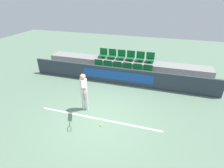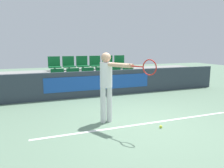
{
  "view_description": "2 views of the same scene",
  "coord_description": "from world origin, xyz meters",
  "px_view_note": "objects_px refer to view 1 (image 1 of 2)",
  "views": [
    {
      "loc": [
        2.13,
        -5.1,
        4.5
      ],
      "look_at": [
        0.13,
        1.53,
        0.84
      ],
      "focal_mm": 28.0,
      "sensor_mm": 36.0,
      "label": 1
    },
    {
      "loc": [
        -2.45,
        -4.28,
        1.81
      ],
      "look_at": [
        -0.1,
        1.83,
        0.67
      ],
      "focal_mm": 35.0,
      "sensor_mm": 36.0,
      "label": 2
    }
  ],
  "objects_px": {
    "stadium_chair_2": "(117,67)",
    "stadium_chair_9": "(131,56)",
    "stadium_chair_1": "(107,66)",
    "stadium_chair_7": "(112,55)",
    "stadium_chair_8": "(121,55)",
    "stadium_chair_10": "(140,57)",
    "tennis_player": "(84,89)",
    "stadium_chair_11": "(150,58)",
    "stadium_chair_0": "(98,65)",
    "stadium_chair_5": "(148,71)",
    "stadium_chair_6": "(103,54)",
    "stadium_chair_3": "(127,69)",
    "stadium_chair_4": "(137,70)",
    "tennis_ball": "(101,125)"
  },
  "relations": [
    {
      "from": "stadium_chair_10",
      "to": "stadium_chair_0",
      "type": "bearing_deg",
      "value": -157.63
    },
    {
      "from": "tennis_player",
      "to": "stadium_chair_3",
      "type": "bearing_deg",
      "value": 46.96
    },
    {
      "from": "stadium_chair_2",
      "to": "stadium_chair_10",
      "type": "distance_m",
      "value": 1.56
    },
    {
      "from": "stadium_chair_3",
      "to": "stadium_chair_11",
      "type": "bearing_deg",
      "value": 39.46
    },
    {
      "from": "stadium_chair_6",
      "to": "tennis_player",
      "type": "bearing_deg",
      "value": -80.68
    },
    {
      "from": "stadium_chair_5",
      "to": "stadium_chair_8",
      "type": "height_order",
      "value": "stadium_chair_8"
    },
    {
      "from": "stadium_chair_0",
      "to": "stadium_chair_10",
      "type": "height_order",
      "value": "stadium_chair_10"
    },
    {
      "from": "stadium_chair_2",
      "to": "tennis_ball",
      "type": "xyz_separation_m",
      "value": [
        0.53,
        -4.21,
        -0.62
      ]
    },
    {
      "from": "stadium_chair_4",
      "to": "stadium_chair_5",
      "type": "xyz_separation_m",
      "value": [
        0.58,
        0.0,
        0.0
      ]
    },
    {
      "from": "stadium_chair_5",
      "to": "stadium_chair_6",
      "type": "xyz_separation_m",
      "value": [
        -2.9,
        0.96,
        0.41
      ]
    },
    {
      "from": "stadium_chair_1",
      "to": "tennis_player",
      "type": "height_order",
      "value": "tennis_player"
    },
    {
      "from": "stadium_chair_1",
      "to": "stadium_chair_6",
      "type": "height_order",
      "value": "stadium_chair_6"
    },
    {
      "from": "stadium_chair_4",
      "to": "stadium_chair_5",
      "type": "relative_size",
      "value": 1.0
    },
    {
      "from": "stadium_chair_5",
      "to": "tennis_ball",
      "type": "bearing_deg",
      "value": -106.03
    },
    {
      "from": "stadium_chair_7",
      "to": "stadium_chair_10",
      "type": "height_order",
      "value": "same"
    },
    {
      "from": "stadium_chair_0",
      "to": "stadium_chair_3",
      "type": "distance_m",
      "value": 1.74
    },
    {
      "from": "stadium_chair_6",
      "to": "tennis_ball",
      "type": "height_order",
      "value": "stadium_chair_6"
    },
    {
      "from": "stadium_chair_1",
      "to": "stadium_chair_6",
      "type": "xyz_separation_m",
      "value": [
        -0.58,
        0.96,
        0.41
      ]
    },
    {
      "from": "stadium_chair_0",
      "to": "tennis_player",
      "type": "bearing_deg",
      "value": -78.17
    },
    {
      "from": "stadium_chair_11",
      "to": "stadium_chair_0",
      "type": "bearing_deg",
      "value": -161.78
    },
    {
      "from": "stadium_chair_2",
      "to": "stadium_chair_4",
      "type": "relative_size",
      "value": 1.0
    },
    {
      "from": "stadium_chair_9",
      "to": "tennis_player",
      "type": "distance_m",
      "value": 4.53
    },
    {
      "from": "stadium_chair_10",
      "to": "stadium_chair_6",
      "type": "bearing_deg",
      "value": 180.0
    },
    {
      "from": "stadium_chair_1",
      "to": "stadium_chair_2",
      "type": "bearing_deg",
      "value": 0.0
    },
    {
      "from": "stadium_chair_4",
      "to": "tennis_ball",
      "type": "height_order",
      "value": "stadium_chair_4"
    },
    {
      "from": "stadium_chair_2",
      "to": "stadium_chair_8",
      "type": "xyz_separation_m",
      "value": [
        0.0,
        0.96,
        0.41
      ]
    },
    {
      "from": "stadium_chair_9",
      "to": "tennis_ball",
      "type": "xyz_separation_m",
      "value": [
        -0.05,
        -5.17,
        -1.03
      ]
    },
    {
      "from": "stadium_chair_6",
      "to": "stadium_chair_10",
      "type": "xyz_separation_m",
      "value": [
        2.32,
        0.0,
        0.0
      ]
    },
    {
      "from": "stadium_chair_8",
      "to": "stadium_chair_10",
      "type": "relative_size",
      "value": 1.0
    },
    {
      "from": "stadium_chair_2",
      "to": "stadium_chair_3",
      "type": "relative_size",
      "value": 1.0
    },
    {
      "from": "stadium_chair_9",
      "to": "stadium_chair_10",
      "type": "distance_m",
      "value": 0.58
    },
    {
      "from": "tennis_ball",
      "to": "stadium_chair_9",
      "type": "bearing_deg",
      "value": 89.45
    },
    {
      "from": "stadium_chair_9",
      "to": "tennis_ball",
      "type": "relative_size",
      "value": 8.66
    },
    {
      "from": "stadium_chair_2",
      "to": "stadium_chair_5",
      "type": "distance_m",
      "value": 1.74
    },
    {
      "from": "stadium_chair_8",
      "to": "stadium_chair_11",
      "type": "xyz_separation_m",
      "value": [
        1.74,
        0.0,
        0.0
      ]
    },
    {
      "from": "stadium_chair_7",
      "to": "stadium_chair_11",
      "type": "distance_m",
      "value": 2.32
    },
    {
      "from": "stadium_chair_2",
      "to": "stadium_chair_0",
      "type": "bearing_deg",
      "value": 180.0
    },
    {
      "from": "stadium_chair_11",
      "to": "tennis_player",
      "type": "relative_size",
      "value": 0.34
    },
    {
      "from": "stadium_chair_2",
      "to": "stadium_chair_9",
      "type": "xyz_separation_m",
      "value": [
        0.58,
        0.96,
        0.41
      ]
    },
    {
      "from": "stadium_chair_2",
      "to": "stadium_chair_9",
      "type": "height_order",
      "value": "stadium_chair_9"
    },
    {
      "from": "stadium_chair_7",
      "to": "tennis_ball",
      "type": "height_order",
      "value": "stadium_chair_7"
    },
    {
      "from": "stadium_chair_1",
      "to": "stadium_chair_5",
      "type": "bearing_deg",
      "value": 0.0
    },
    {
      "from": "stadium_chair_9",
      "to": "stadium_chair_4",
      "type": "bearing_deg",
      "value": -58.72
    },
    {
      "from": "stadium_chair_2",
      "to": "stadium_chair_6",
      "type": "relative_size",
      "value": 1.0
    },
    {
      "from": "stadium_chair_7",
      "to": "tennis_player",
      "type": "height_order",
      "value": "tennis_player"
    },
    {
      "from": "stadium_chair_1",
      "to": "stadium_chair_10",
      "type": "relative_size",
      "value": 1.0
    },
    {
      "from": "stadium_chair_0",
      "to": "stadium_chair_2",
      "type": "distance_m",
      "value": 1.16
    },
    {
      "from": "stadium_chair_4",
      "to": "stadium_chair_10",
      "type": "height_order",
      "value": "stadium_chair_10"
    },
    {
      "from": "stadium_chair_9",
      "to": "tennis_ball",
      "type": "distance_m",
      "value": 5.27
    },
    {
      "from": "stadium_chair_1",
      "to": "stadium_chair_7",
      "type": "height_order",
      "value": "stadium_chair_7"
    }
  ]
}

